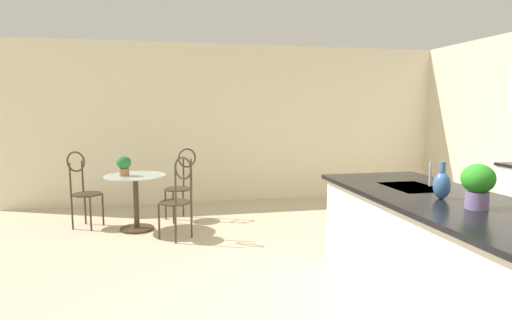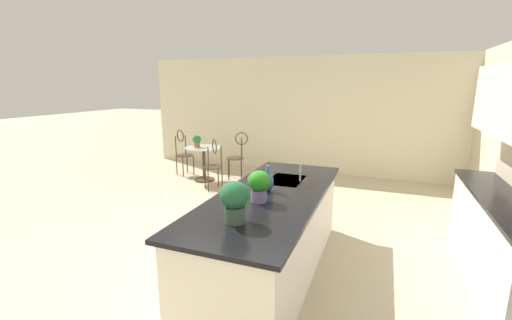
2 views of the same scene
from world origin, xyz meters
The scene contains 13 objects.
ground_plane centered at (0.00, 0.00, 0.00)m, with size 40.00×40.00×0.00m, color beige.
wall_left_window centered at (-4.26, 0.00, 1.35)m, with size 0.12×7.80×2.70m, color beige.
kitchen_island centered at (0.30, 0.85, 0.46)m, with size 2.80×1.06×0.92m.
back_counter_run centered at (-0.40, 3.21, 0.49)m, with size 2.44×0.64×1.52m.
bistro_table centered at (-2.65, -1.69, 0.45)m, with size 0.80×0.80×0.74m.
chair_near_window centered at (-3.07, -1.07, 0.57)m, with size 0.50×0.52×1.04m.
chair_by_island centered at (-2.94, -2.40, 0.57)m, with size 0.51×0.52×1.04m.
chair_toward_desk centered at (-2.11, -1.15, 0.57)m, with size 0.54×0.54×1.04m.
sink_faucet centered at (-0.25, 1.03, 1.03)m, with size 0.02×0.02×0.22m, color #B2B5BA.
potted_plant_on_table centered at (-2.62, -1.82, 0.89)m, with size 0.18×0.18×0.26m.
potted_plant_counter_far centered at (1.15, 0.81, 1.12)m, with size 0.25×0.25×0.36m.
potted_plant_counter_near centered at (0.60, 0.82, 1.10)m, with size 0.22×0.22×0.32m.
vase_on_counter centered at (0.25, 0.79, 1.03)m, with size 0.13×0.13×0.29m.
Camera 2 is at (3.55, 1.93, 2.05)m, focal length 23.44 mm.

